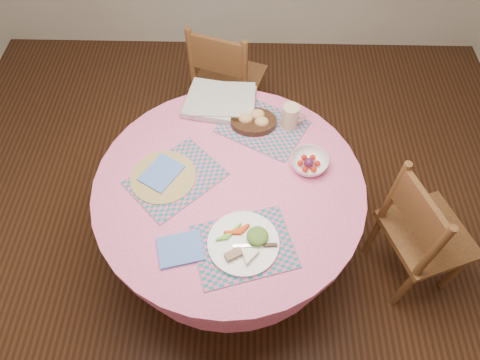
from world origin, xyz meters
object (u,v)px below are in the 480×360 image
object	(u,v)px
wicker_trivet	(163,177)
latte_mug	(291,117)
dinner_plate	(245,243)
fruit_bowl	(309,163)
dining_table	(230,206)
chair_back	(226,79)
bread_bowl	(254,121)
chair_right	(421,233)

from	to	relation	value
wicker_trivet	latte_mug	distance (m)	0.68
dinner_plate	fruit_bowl	size ratio (longest dim) A/B	1.37
dining_table	fruit_bowl	size ratio (longest dim) A/B	5.74
chair_back	dinner_plate	bearing A→B (deg)	114.33
wicker_trivet	chair_back	bearing A→B (deg)	76.43
dining_table	dinner_plate	world-z (taller)	dinner_plate
bread_bowl	dinner_plate	bearing A→B (deg)	-92.78
chair_right	chair_back	size ratio (longest dim) A/B	0.98
dining_table	bread_bowl	size ratio (longest dim) A/B	5.39
dining_table	latte_mug	distance (m)	0.53
bread_bowl	fruit_bowl	bearing A→B (deg)	-44.56
chair_right	bread_bowl	size ratio (longest dim) A/B	3.80
dining_table	bread_bowl	bearing A→B (deg)	72.99
wicker_trivet	bread_bowl	size ratio (longest dim) A/B	1.30
chair_right	dining_table	bearing A→B (deg)	65.56
dining_table	chair_right	xyz separation A→B (m)	(0.95, -0.07, -0.10)
dinner_plate	wicker_trivet	bearing A→B (deg)	138.70
chair_right	bread_bowl	xyz separation A→B (m)	(-0.84, 0.43, 0.33)
wicker_trivet	bread_bowl	distance (m)	0.53
wicker_trivet	fruit_bowl	size ratio (longest dim) A/B	1.39
wicker_trivet	fruit_bowl	distance (m)	0.67
wicker_trivet	chair_right	bearing A→B (deg)	-4.55
chair_right	fruit_bowl	distance (m)	0.69
chair_back	latte_mug	size ratio (longest dim) A/B	6.95
dining_table	chair_right	world-z (taller)	chair_right
chair_back	latte_mug	bearing A→B (deg)	136.48
dinner_plate	chair_back	bearing A→B (deg)	96.14
chair_right	latte_mug	distance (m)	0.87
dining_table	latte_mug	world-z (taller)	latte_mug
dining_table	chair_back	bearing A→B (deg)	93.65
chair_back	bread_bowl	distance (m)	0.75
chair_right	latte_mug	xyz separation A→B (m)	(-0.67, 0.43, 0.36)
latte_mug	dining_table	bearing A→B (deg)	-129.05
wicker_trivet	latte_mug	size ratio (longest dim) A/B	2.35
fruit_bowl	dinner_plate	bearing A→B (deg)	-124.79
dining_table	chair_back	xyz separation A→B (m)	(-0.06, 1.01, -0.09)
fruit_bowl	latte_mug	bearing A→B (deg)	107.37
chair_back	latte_mug	distance (m)	0.83
dining_table	chair_right	size ratio (longest dim) A/B	1.42
chair_back	fruit_bowl	world-z (taller)	chair_back
fruit_bowl	bread_bowl	bearing A→B (deg)	135.44
dinner_plate	fruit_bowl	distance (m)	0.51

